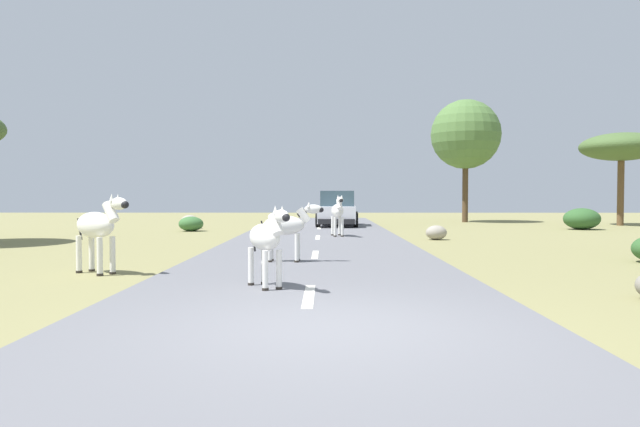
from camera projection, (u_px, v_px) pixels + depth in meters
ground_plane at (332, 330)px, 6.67m from camera, size 90.00×90.00×0.00m
road at (304, 328)px, 6.68m from camera, size 6.00×64.00×0.05m
lane_markings at (301, 349)px, 5.67m from camera, size 0.16×56.00×0.01m
zebra_0 at (338, 212)px, 21.30m from camera, size 0.55×1.63×1.54m
zebra_1 at (266, 239)px, 9.40m from camera, size 0.89×1.33×1.36m
zebra_2 at (287, 226)px, 13.13m from camera, size 1.46×0.44×1.37m
zebra_3 at (98, 226)px, 11.42m from camera, size 1.49×1.19×1.60m
car_0 at (338, 210)px, 28.65m from camera, size 2.18×4.42×1.74m
tree_0 at (621, 147)px, 29.62m from camera, size 4.10×4.10×4.80m
tree_3 at (466, 135)px, 33.36m from camera, size 4.03×4.03×7.13m
bush_2 at (582, 219)px, 26.30m from camera, size 1.64×1.47×0.98m
bush_4 at (191, 224)px, 25.07m from camera, size 1.07×0.97×0.64m
rock_1 at (436, 233)px, 20.22m from camera, size 0.74×0.61×0.51m
rock_3 at (190, 222)px, 27.07m from camera, size 0.83×0.75×0.64m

